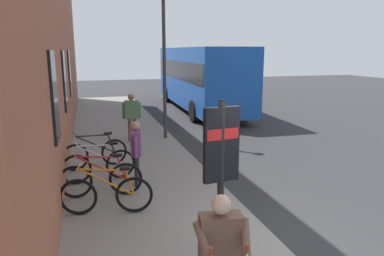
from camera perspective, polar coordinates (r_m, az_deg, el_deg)
name	(u,v)px	position (r m, az deg, el deg)	size (l,w,h in m)	color
ground	(214,149)	(11.83, 3.55, -3.44)	(60.00, 60.00, 0.00)	#2D2D30
sidewalk_pavement	(124,139)	(13.13, -10.86, -1.78)	(24.00, 3.50, 0.12)	gray
station_facade	(55,14)	(13.77, -20.95, 16.63)	(22.00, 0.65, 8.87)	#9E563D
bicycle_mid_rack	(107,194)	(7.11, -13.44, -10.27)	(0.52, 1.75, 0.97)	black
bicycle_far_end	(101,179)	(7.94, -14.29, -7.89)	(0.48, 1.77, 0.97)	black
bicycle_by_door	(99,165)	(8.86, -14.60, -5.79)	(0.48, 1.76, 0.97)	black
bicycle_nearest_sign	(95,153)	(9.88, -15.16, -3.95)	(0.59, 1.73, 0.97)	black
transit_info_sign	(221,155)	(5.18, 4.68, -4.32)	(0.15, 0.56, 2.40)	black
city_bus	(200,75)	(19.57, 1.21, 8.51)	(10.58, 2.92, 3.35)	#1951B2
pedestrian_crossing_street	(136,147)	(8.24, -8.90, -2.99)	(0.57, 0.30, 1.52)	#26262D
pedestrian_by_facade	(132,113)	(12.32, -9.60, 2.43)	(0.28, 0.63, 1.65)	brown
tourist_with_hotdogs	(221,249)	(4.05, 4.62, -18.73)	(0.60, 0.61, 1.60)	#723F72
street_lamp	(164,54)	(12.53, -4.47, 11.76)	(0.28, 0.28, 5.00)	#333338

